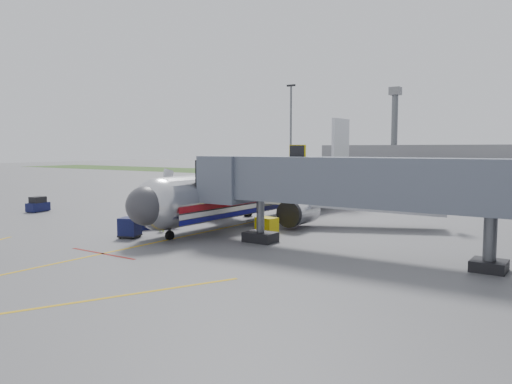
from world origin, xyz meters
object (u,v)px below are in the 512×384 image
Objects in this scene: airliner at (269,191)px; ramp_worker at (162,222)px; belt_loader at (152,222)px; baggage_tug at (38,205)px.

airliner is 23.78× the size of ramp_worker.
belt_loader is 3.18× the size of ramp_worker.
baggage_tug is at bearing 155.55° from ramp_worker.
ramp_worker is (1.91, -0.77, 0.19)m from belt_loader.
baggage_tug is at bearing 177.12° from belt_loader.
airliner reaches higher than ramp_worker.
baggage_tug is 18.03m from belt_loader.
belt_loader is at bearing -115.47° from airliner.
airliner is 24.86m from baggage_tug.
baggage_tug is (-22.92, -9.42, -1.94)m from airliner.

